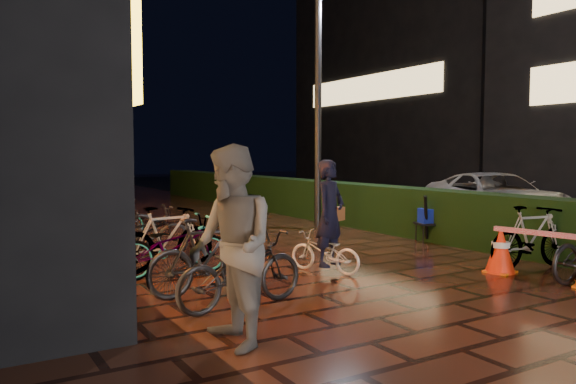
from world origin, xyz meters
TOP-DOWN VIEW (x-y plane):
  - ground at (0.00, 0.00)m, footprint 80.00×80.00m
  - asphalt_road at (9.00, 5.00)m, footprint 11.00×60.00m
  - hedge at (3.30, 8.00)m, footprint 0.70×20.00m
  - bystander_person at (-2.80, -0.01)m, footprint 0.74×0.92m
  - van at (6.40, 4.56)m, footprint 3.57×4.89m
  - far_buildings at (17.23, 9.61)m, footprint 9.08×31.00m
  - lamp_post_hedge at (2.16, 5.95)m, footprint 0.54×0.19m
  - lamp_post_sf at (-2.52, 9.47)m, footprint 0.50×0.17m
  - cyclist at (-0.29, 2.09)m, footprint 0.82×1.20m
  - traffic_barrier at (1.96, 0.20)m, footprint 0.64×1.65m
  - cart_assembly at (2.97, 3.33)m, footprint 0.64×0.55m
  - parked_bikes_storefront at (-2.28, 3.75)m, footprint 1.93×6.12m

SIDE VIEW (x-z plane):
  - ground at x=0.00m, z-range 0.00..0.00m
  - asphalt_road at x=9.00m, z-range 0.00..0.01m
  - traffic_barrier at x=1.96m, z-range 0.00..0.67m
  - parked_bikes_storefront at x=-2.28m, z-range -0.03..0.92m
  - cart_assembly at x=2.97m, z-range 0.01..0.95m
  - hedge at x=3.30m, z-range 0.00..1.00m
  - cyclist at x=-0.29m, z-range -0.21..1.42m
  - van at x=6.40m, z-range 0.01..1.24m
  - bystander_person at x=-2.80m, z-range 0.00..1.80m
  - lamp_post_sf at x=-2.52m, z-range 0.26..5.48m
  - lamp_post_hedge at x=2.16m, z-range 0.28..5.90m
  - far_buildings at x=17.23m, z-range -0.53..13.47m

